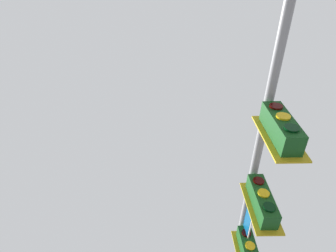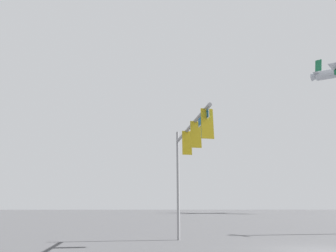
{
  "view_description": "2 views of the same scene",
  "coord_description": "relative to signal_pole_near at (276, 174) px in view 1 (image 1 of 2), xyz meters",
  "views": [
    {
      "loc": [
        -5.41,
        -4.01,
        1.56
      ],
      "look_at": [
        -2.22,
        -3.55,
        6.53
      ],
      "focal_mm": 28.0,
      "sensor_mm": 36.0,
      "label": 1
    },
    {
      "loc": [
        10.91,
        -7.16,
        1.77
      ],
      "look_at": [
        -0.26,
        -6.59,
        5.25
      ],
      "focal_mm": 28.0,
      "sensor_mm": 36.0,
      "label": 2
    }
  ],
  "objects": [
    {
      "name": "signal_pole_near",
      "position": [
        0.0,
        0.0,
        0.0
      ],
      "size": [
        6.31,
        1.07,
        6.34
      ],
      "color": "gray",
      "rests_on": "ground_plane"
    }
  ]
}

